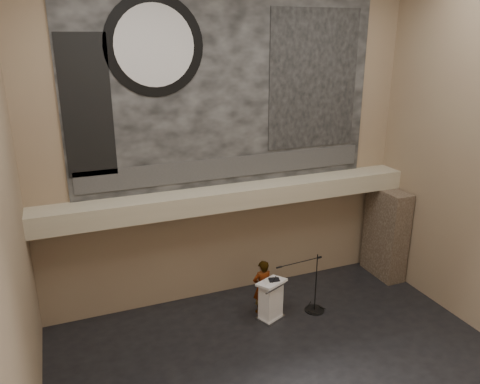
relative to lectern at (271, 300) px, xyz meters
name	(u,v)px	position (x,y,z in m)	size (l,w,h in m)	color
floor	(296,379)	(-0.45, -2.22, -0.55)	(10.00, 10.00, 0.00)	black
wall_back	(229,144)	(-0.45, 1.78, 3.70)	(10.00, 0.02, 8.50)	#897057
wall_left	(3,229)	(-5.45, -2.22, 3.70)	(0.02, 8.00, 8.50)	#897057
soffit	(234,197)	(-0.45, 1.38, 2.40)	(10.00, 0.80, 0.50)	tan
sprinkler_left	(175,216)	(-2.05, 1.33, 2.12)	(0.04, 0.04, 0.06)	#B2893D
sprinkler_right	(299,198)	(1.45, 1.33, 2.12)	(0.04, 0.04, 0.06)	#B2893D
banner	(228,87)	(-0.45, 1.75, 5.15)	(8.00, 0.05, 5.00)	black
banner_text_strip	(230,167)	(-0.45, 1.71, 3.10)	(7.76, 0.02, 0.55)	#2F2F2F
banner_clock_rim	(154,46)	(-2.25, 1.71, 6.15)	(2.30, 2.30, 0.02)	black
banner_clock_face	(155,46)	(-2.25, 1.69, 6.15)	(1.84, 1.84, 0.02)	silver
banner_building_print	(314,80)	(1.95, 1.71, 5.25)	(2.60, 0.02, 3.60)	black
banner_brick_print	(87,107)	(-3.85, 1.71, 4.85)	(1.10, 0.02, 3.20)	black
stone_pier	(386,233)	(4.20, 0.93, 0.80)	(0.60, 1.40, 2.70)	#423428
lectern	(271,300)	(0.00, 0.00, 0.00)	(0.83, 0.72, 1.13)	silver
binder	(274,280)	(0.08, -0.01, 0.56)	(0.27, 0.21, 0.04)	black
papers	(269,282)	(-0.08, -0.05, 0.55)	(0.22, 0.31, 0.01)	silver
speaker_person	(262,287)	(-0.07, 0.38, 0.19)	(0.54, 0.36, 1.49)	white
mic_stand	(314,302)	(1.22, -0.08, -0.31)	(1.46, 0.52, 1.64)	black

